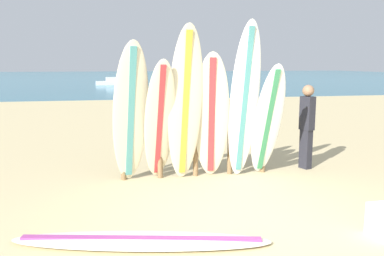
% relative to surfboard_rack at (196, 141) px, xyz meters
% --- Properties ---
extents(ground_plane, '(120.00, 120.00, 0.00)m').
position_rel_surfboard_rack_xyz_m(ground_plane, '(0.20, -2.50, -0.62)').
color(ground_plane, '#CCB784').
extents(ocean_water, '(120.00, 80.00, 0.01)m').
position_rel_surfboard_rack_xyz_m(ocean_water, '(0.20, 55.50, -0.62)').
color(ocean_water, teal).
rests_on(ocean_water, ground).
extents(surfboard_rack, '(2.58, 0.09, 1.03)m').
position_rel_surfboard_rack_xyz_m(surfboard_rack, '(0.00, 0.00, 0.00)').
color(surfboard_rack, olive).
rests_on(surfboard_rack, ground).
extents(surfboard_leaning_far_left, '(0.68, 0.76, 2.29)m').
position_rel_surfboard_rack_xyz_m(surfboard_leaning_far_left, '(-1.11, -0.28, 0.53)').
color(surfboard_leaning_far_left, beige).
rests_on(surfboard_leaning_far_left, ground).
extents(surfboard_leaning_left, '(0.54, 0.89, 2.02)m').
position_rel_surfboard_rack_xyz_m(surfboard_leaning_left, '(-0.65, -0.27, 0.39)').
color(surfboard_leaning_left, beige).
rests_on(surfboard_leaning_left, ground).
extents(surfboard_leaning_center_left, '(0.58, 0.70, 2.55)m').
position_rel_surfboard_rack_xyz_m(surfboard_leaning_center_left, '(-0.25, -0.36, 0.65)').
color(surfboard_leaning_center_left, beige).
rests_on(surfboard_leaning_center_left, ground).
extents(surfboard_leaning_center, '(0.70, 0.78, 2.13)m').
position_rel_surfboard_rack_xyz_m(surfboard_leaning_center, '(0.21, -0.28, 0.44)').
color(surfboard_leaning_center, beige).
rests_on(surfboard_leaning_center, ground).
extents(surfboard_leaning_center_right, '(0.50, 0.69, 2.62)m').
position_rel_surfboard_rack_xyz_m(surfboard_leaning_center_right, '(0.73, -0.39, 0.69)').
color(surfboard_leaning_center_right, white).
rests_on(surfboard_leaning_center_right, ground).
extents(surfboard_leaning_right, '(0.52, 0.92, 1.95)m').
position_rel_surfboard_rack_xyz_m(surfboard_leaning_right, '(1.15, -0.40, 0.35)').
color(surfboard_leaning_right, white).
rests_on(surfboard_leaning_right, ground).
extents(surfboard_lying_on_sand, '(2.88, 1.14, 0.08)m').
position_rel_surfboard_rack_xyz_m(surfboard_lying_on_sand, '(-1.16, -2.55, -0.59)').
color(surfboard_lying_on_sand, silver).
rests_on(surfboard_lying_on_sand, ground).
extents(beachgoer_standing, '(0.23, 0.29, 1.55)m').
position_rel_surfboard_rack_xyz_m(beachgoer_standing, '(2.11, 0.08, 0.23)').
color(beachgoer_standing, '#26262D').
rests_on(beachgoer_standing, ground).
extents(small_boat_offshore, '(2.83, 1.23, 0.71)m').
position_rel_surfboard_rack_xyz_m(small_boat_offshore, '(-0.98, 30.88, -0.36)').
color(small_boat_offshore, silver).
rests_on(small_boat_offshore, ocean_water).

